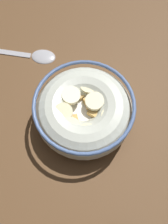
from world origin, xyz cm
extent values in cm
cube|color=brown|center=(0.00, 0.00, -1.00)|extent=(113.01, 113.01, 2.00)
cylinder|color=beige|center=(0.00, 0.00, 0.30)|extent=(8.67, 8.67, 0.60)
torus|color=beige|center=(0.00, 0.00, 3.07)|extent=(15.76, 15.76, 6.14)
torus|color=#4C6699|center=(0.00, 0.00, 5.84)|extent=(15.88, 15.88, 0.60)
cylinder|color=white|center=(0.00, 0.00, 3.62)|extent=(12.07, 12.07, 0.40)
cube|color=#B78947|center=(-2.86, -1.82, 4.28)|extent=(2.47, 2.45, 0.93)
cube|color=#AD7F42|center=(2.16, -4.07, 4.23)|extent=(2.62, 2.61, 1.04)
cube|color=tan|center=(0.10, -1.49, 4.23)|extent=(2.45, 2.49, 1.02)
cube|color=tan|center=(4.60, -0.30, 4.15)|extent=(2.27, 2.22, 0.98)
cube|color=#B78947|center=(1.82, 2.23, 4.28)|extent=(2.59, 2.59, 0.90)
cube|color=#B78947|center=(3.83, -3.10, 4.40)|extent=(2.37, 2.33, 0.96)
cube|color=tan|center=(-3.39, 2.46, 4.17)|extent=(2.59, 2.60, 0.99)
cube|color=tan|center=(2.17, -1.88, 4.23)|extent=(2.14, 2.16, 0.89)
cube|color=#B78947|center=(-0.83, -3.73, 4.33)|extent=(2.54, 2.54, 0.87)
cube|color=tan|center=(-1.65, -0.66, 4.28)|extent=(1.95, 2.03, 1.04)
cube|color=tan|center=(-0.38, 2.71, 4.33)|extent=(2.60, 2.58, 1.00)
cube|color=#B78947|center=(0.14, 5.07, 4.14)|extent=(2.54, 2.51, 0.98)
cube|color=#AD7F42|center=(3.55, 1.60, 4.32)|extent=(2.13, 2.19, 1.01)
cylinder|color=beige|center=(1.67, 2.91, 5.55)|extent=(4.08, 4.05, 1.14)
cylinder|color=#F4EABC|center=(-0.70, -1.70, 5.26)|extent=(3.10, 3.10, 0.96)
cylinder|color=#F9EFC6|center=(2.66, -0.05, 5.54)|extent=(3.51, 3.49, 1.13)
cylinder|color=beige|center=(-3.17, 2.98, 5.34)|extent=(4.14, 4.13, 1.00)
cylinder|color=beige|center=(-4.17, -1.37, 5.35)|extent=(3.77, 3.73, 1.29)
cylinder|color=beige|center=(1.89, -3.34, 5.23)|extent=(3.39, 3.35, 1.19)
cylinder|color=beige|center=(-0.77, 3.89, 5.40)|extent=(4.23, 4.21, 1.26)
cylinder|color=#F9EFC6|center=(-2.50, -3.65, 5.18)|extent=(3.30, 3.28, 1.15)
ellipsoid|color=#A5A5AD|center=(13.94, -4.59, 0.40)|extent=(5.57, 5.10, 0.80)
cube|color=#A5A5AD|center=(21.18, -0.25, 0.18)|extent=(11.08, 7.19, 0.36)
camera|label=1|loc=(-11.05, 13.02, 44.04)|focal=44.27mm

